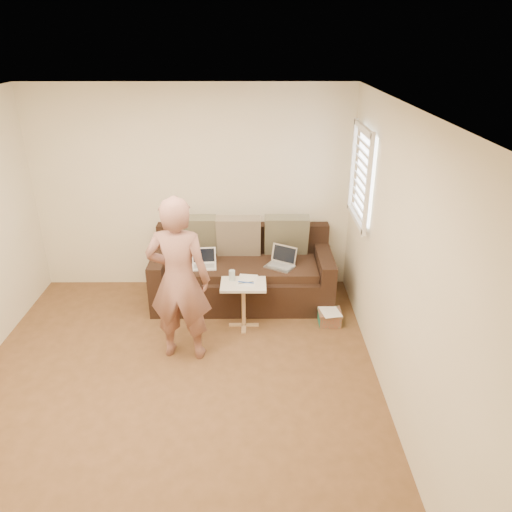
# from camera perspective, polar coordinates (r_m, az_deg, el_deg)

# --- Properties ---
(floor) EXTENTS (4.50, 4.50, 0.00)m
(floor) POSITION_cam_1_polar(r_m,az_deg,el_deg) (4.89, -9.68, -15.35)
(floor) COLOR brown
(floor) RESTS_ON ground
(ceiling) EXTENTS (4.50, 4.50, 0.00)m
(ceiling) POSITION_cam_1_polar(r_m,az_deg,el_deg) (3.81, -12.54, 16.31)
(ceiling) COLOR white
(ceiling) RESTS_ON wall_back
(wall_back) EXTENTS (4.00, 0.00, 4.00)m
(wall_back) POSITION_cam_1_polar(r_m,az_deg,el_deg) (6.26, -7.45, 7.58)
(wall_back) COLOR beige
(wall_back) RESTS_ON ground
(wall_front) EXTENTS (4.00, 0.00, 4.00)m
(wall_front) POSITION_cam_1_polar(r_m,az_deg,el_deg) (2.44, -20.77, -25.47)
(wall_front) COLOR beige
(wall_front) RESTS_ON ground
(wall_right) EXTENTS (0.00, 4.50, 4.50)m
(wall_right) POSITION_cam_1_polar(r_m,az_deg,el_deg) (4.29, 16.34, -1.45)
(wall_right) COLOR beige
(wall_right) RESTS_ON ground
(window_blinds) EXTENTS (0.12, 0.88, 1.08)m
(window_blinds) POSITION_cam_1_polar(r_m,az_deg,el_deg) (5.51, 12.21, 9.20)
(window_blinds) COLOR white
(window_blinds) RESTS_ON wall_right
(sofa) EXTENTS (2.20, 0.95, 0.85)m
(sofa) POSITION_cam_1_polar(r_m,az_deg,el_deg) (6.09, -1.56, -1.57)
(sofa) COLOR black
(sofa) RESTS_ON ground
(pillow_left) EXTENTS (0.55, 0.29, 0.57)m
(pillow_left) POSITION_cam_1_polar(r_m,az_deg,el_deg) (6.20, -7.11, 2.42)
(pillow_left) COLOR #524E3C
(pillow_left) RESTS_ON sofa
(pillow_mid) EXTENTS (0.55, 0.27, 0.57)m
(pillow_mid) POSITION_cam_1_polar(r_m,az_deg,el_deg) (6.12, -2.03, 2.30)
(pillow_mid) COLOR #706350
(pillow_mid) RESTS_ON sofa
(pillow_right) EXTENTS (0.55, 0.28, 0.57)m
(pillow_right) POSITION_cam_1_polar(r_m,az_deg,el_deg) (6.17, 3.56, 2.44)
(pillow_right) COLOR #524E3C
(pillow_right) RESTS_ON sofa
(laptop_silver) EXTENTS (0.41, 0.37, 0.22)m
(laptop_silver) POSITION_cam_1_polar(r_m,az_deg,el_deg) (5.94, 2.77, -1.31)
(laptop_silver) COLOR #B7BABC
(laptop_silver) RESTS_ON sofa
(laptop_white) EXTENTS (0.31, 0.24, 0.21)m
(laptop_white) POSITION_cam_1_polar(r_m,az_deg,el_deg) (5.96, -6.07, -1.33)
(laptop_white) COLOR white
(laptop_white) RESTS_ON sofa
(person) EXTENTS (0.68, 0.49, 1.75)m
(person) POSITION_cam_1_polar(r_m,az_deg,el_deg) (4.91, -8.97, -2.79)
(person) COLOR brown
(person) RESTS_ON ground
(side_table) EXTENTS (0.51, 0.36, 0.56)m
(side_table) POSITION_cam_1_polar(r_m,az_deg,el_deg) (5.61, -1.46, -5.72)
(side_table) COLOR silver
(side_table) RESTS_ON ground
(drinking_glass) EXTENTS (0.07, 0.07, 0.12)m
(drinking_glass) POSITION_cam_1_polar(r_m,az_deg,el_deg) (5.52, -2.81, -2.27)
(drinking_glass) COLOR silver
(drinking_glass) RESTS_ON side_table
(scissors) EXTENTS (0.20, 0.15, 0.02)m
(scissors) POSITION_cam_1_polar(r_m,az_deg,el_deg) (5.47, -1.18, -3.11)
(scissors) COLOR silver
(scissors) RESTS_ON side_table
(paper_on_table) EXTENTS (0.25, 0.33, 0.00)m
(paper_on_table) POSITION_cam_1_polar(r_m,az_deg,el_deg) (5.53, -1.05, -2.85)
(paper_on_table) COLOR white
(paper_on_table) RESTS_ON side_table
(striped_box) EXTENTS (0.27, 0.27, 0.17)m
(striped_box) POSITION_cam_1_polar(r_m,az_deg,el_deg) (5.82, 8.55, -7.05)
(striped_box) COLOR red
(striped_box) RESTS_ON ground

